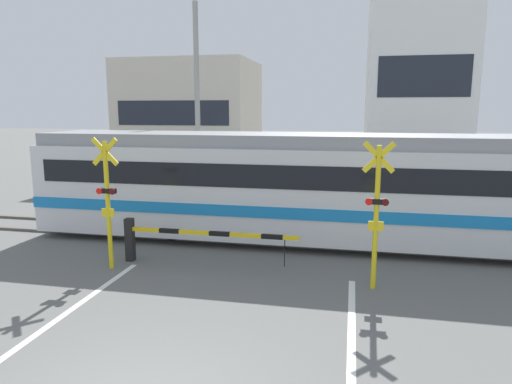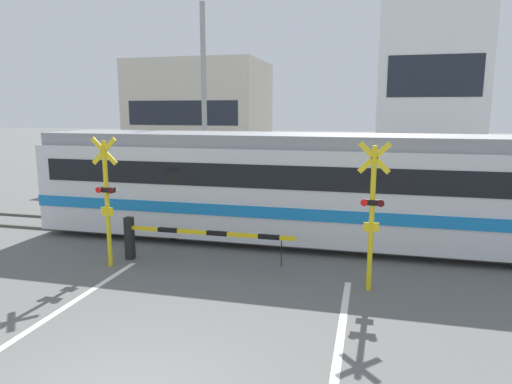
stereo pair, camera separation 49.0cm
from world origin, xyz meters
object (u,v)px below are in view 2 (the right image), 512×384
Objects in this scene: pedestrian at (310,183)px; commuter_train at (408,189)px; crossing_signal_left at (107,196)px; crossing_signal_right at (372,210)px; crossing_barrier_near at (173,236)px; crossing_barrier_far at (329,199)px.

commuter_train is at bearing -54.87° from pedestrian.
crossing_signal_right is (6.30, 0.00, 0.00)m from crossing_signal_left.
crossing_signal_left is 9.01m from pedestrian.
crossing_barrier_near is at bearing 172.66° from crossing_signal_right.
crossing_signal_right is (-0.96, -3.35, 0.08)m from commuter_train.
crossing_barrier_near is 6.73m from crossing_barrier_far.
commuter_train reaches higher than crossing_barrier_near.
pedestrian reaches higher than crossing_barrier_near.
crossing_barrier_far is at bearing 128.09° from commuter_train.
crossing_barrier_near is 7.86m from pedestrian.
crossing_signal_right reaches higher than pedestrian.
commuter_train is at bearing 25.05° from crossing_barrier_near.
crossing_signal_left is at bearing -156.34° from crossing_barrier_near.
commuter_train is 12.37× the size of pedestrian.
crossing_signal_left is (-1.43, -0.63, 1.06)m from crossing_barrier_near.
commuter_train is at bearing 73.95° from crossing_signal_right.
pedestrian is (-0.92, 1.65, 0.30)m from crossing_barrier_far.
commuter_train is 6.74× the size of crossing_signal_left.
crossing_barrier_far is (-2.40, 3.06, -0.99)m from commuter_train.
pedestrian is at bearing 63.93° from crossing_signal_left.
crossing_signal_right is at bearing -77.41° from crossing_barrier_far.
crossing_barrier_far is at bearing 59.29° from crossing_barrier_near.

